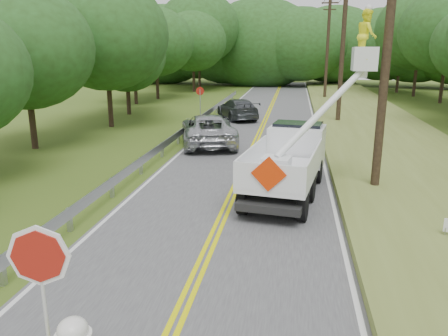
# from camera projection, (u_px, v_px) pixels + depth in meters

# --- Properties ---
(ground) EXTENTS (140.00, 140.00, 0.00)m
(ground) POSITION_uv_depth(u_px,v_px,m) (173.00, 331.00, 8.14)
(ground) COLOR #3A5317
(ground) RESTS_ON ground
(road) EXTENTS (7.20, 96.00, 0.03)m
(road) POSITION_uv_depth(u_px,v_px,m) (250.00, 155.00, 21.49)
(road) COLOR #444446
(road) RESTS_ON ground
(guardrail) EXTENTS (0.18, 48.00, 0.77)m
(guardrail) POSITION_uv_depth(u_px,v_px,m) (174.00, 138.00, 22.82)
(guardrail) COLOR #A1A5A9
(guardrail) RESTS_ON ground
(utility_poles) EXTENTS (1.60, 43.30, 10.00)m
(utility_poles) POSITION_uv_depth(u_px,v_px,m) (357.00, 43.00, 22.23)
(utility_poles) COLOR black
(utility_poles) RESTS_ON ground
(tall_grass_verge) EXTENTS (7.00, 96.00, 0.30)m
(tall_grass_verge) POSITION_uv_depth(u_px,v_px,m) (403.00, 158.00, 20.38)
(tall_grass_verge) COLOR olive
(tall_grass_verge) RESTS_ON ground
(treeline_left) EXTENTS (10.64, 55.76, 11.86)m
(treeline_left) POSITION_uv_depth(u_px,v_px,m) (156.00, 39.00, 39.60)
(treeline_left) COLOR #332319
(treeline_left) RESTS_ON ground
(treeline_horizon) EXTENTS (55.99, 14.50, 12.31)m
(treeline_horizon) POSITION_uv_depth(u_px,v_px,m) (277.00, 45.00, 60.51)
(treeline_horizon) COLOR #244318
(treeline_horizon) RESTS_ON ground
(bucket_truck) EXTENTS (4.34, 6.51, 6.25)m
(bucket_truck) POSITION_uv_depth(u_px,v_px,m) (297.00, 149.00, 16.12)
(bucket_truck) COLOR black
(bucket_truck) RESTS_ON road
(suv_silver) EXTENTS (4.12, 6.35, 1.63)m
(suv_silver) POSITION_uv_depth(u_px,v_px,m) (208.00, 129.00, 23.62)
(suv_silver) COLOR #A8ABB0
(suv_silver) RESTS_ON road
(suv_darkgrey) EXTENTS (3.95, 5.42, 1.46)m
(suv_darkgrey) POSITION_uv_depth(u_px,v_px,m) (238.00, 109.00, 32.27)
(suv_darkgrey) COLOR #3C4145
(suv_darkgrey) RESTS_ON road
(stop_sign_permanent) EXTENTS (0.55, 0.06, 2.60)m
(stop_sign_permanent) POSITION_uv_depth(u_px,v_px,m) (200.00, 100.00, 28.97)
(stop_sign_permanent) COLOR #A1A5A9
(stop_sign_permanent) RESTS_ON ground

